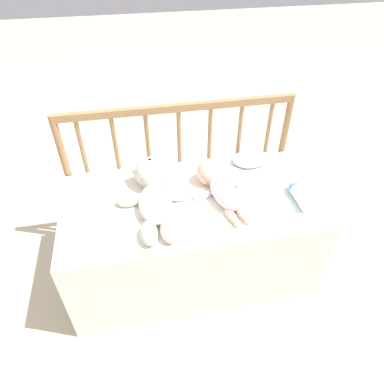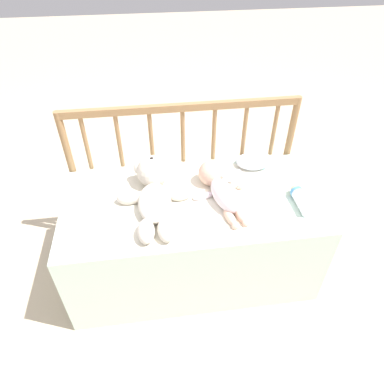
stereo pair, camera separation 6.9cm
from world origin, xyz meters
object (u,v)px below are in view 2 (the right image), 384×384
object	(u,v)px
baby	(219,187)
baby_bottle	(301,199)
teddy_bear	(154,190)
small_pillow	(253,161)

from	to	relation	value
baby	baby_bottle	size ratio (longest dim) A/B	2.21
teddy_bear	baby_bottle	size ratio (longest dim) A/B	2.72
teddy_bear	small_pillow	world-z (taller)	teddy_bear
baby	small_pillow	world-z (taller)	baby
baby	small_pillow	distance (m)	0.31
baby	baby_bottle	bearing A→B (deg)	-17.61
teddy_bear	baby_bottle	xyz separation A→B (m)	(0.67, -0.13, -0.03)
teddy_bear	small_pillow	xyz separation A→B (m)	(0.54, 0.20, -0.03)
baby	baby_bottle	xyz separation A→B (m)	(0.36, -0.12, -0.02)
baby	small_pillow	xyz separation A→B (m)	(0.23, 0.21, -0.02)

